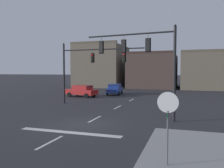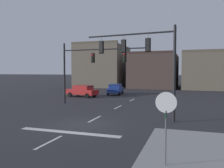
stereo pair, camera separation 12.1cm
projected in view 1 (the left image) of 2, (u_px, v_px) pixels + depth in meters
The scene contains 10 objects.
ground_plane at pixel (84, 125), 15.50m from camera, with size 400.00×400.00×0.00m, color #2B2B30.
sidewalk_near_corner at pixel (205, 157), 9.48m from camera, with size 5.00×8.00×0.15m, color gray.
stop_bar_paint at pixel (69, 132), 13.60m from camera, with size 6.40×0.50×0.01m, color silver.
lane_centreline at pixel (95, 119), 17.40m from camera, with size 0.16×26.40×0.01m.
signal_mast_near_side at pixel (144, 55), 17.14m from camera, with size 6.93×0.99×6.80m.
signal_mast_far_side at pixel (86, 63), 24.74m from camera, with size 9.09×0.54×6.66m.
stop_sign at pixel (168, 111), 8.41m from camera, with size 0.76×0.64×2.83m.
car_lot_nearside at pixel (82, 91), 32.33m from camera, with size 4.67×2.65×1.61m.
car_lot_middle at pixel (115, 89), 35.74m from camera, with size 2.31×4.60×1.61m.
building_row at pixel (168, 70), 49.62m from camera, with size 46.96×12.78×9.81m.
Camera 1 is at (6.51, -14.01, 3.58)m, focal length 37.40 mm.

